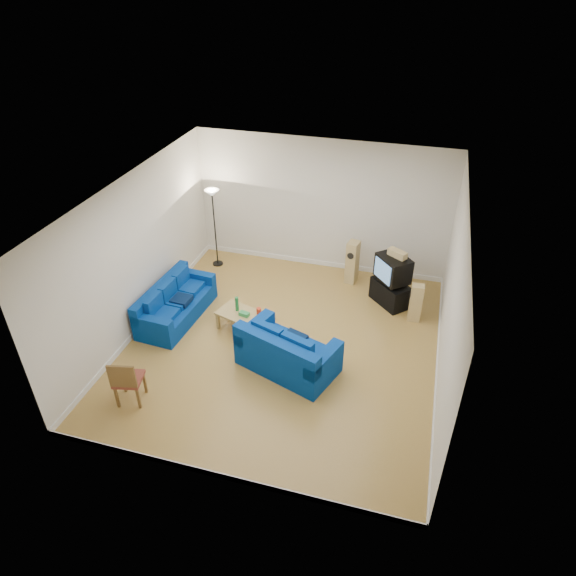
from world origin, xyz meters
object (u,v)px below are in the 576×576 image
(television, at_px, (393,268))
(tv_stand, at_px, (390,293))
(sofa_three_seat, at_px, (174,306))
(sofa_loveseat, at_px, (286,355))
(coffee_table, at_px, (245,317))

(television, bearing_deg, tv_stand, 118.33)
(sofa_three_seat, height_order, television, television)
(sofa_three_seat, xyz_separation_m, tv_stand, (4.35, 1.77, -0.03))
(sofa_three_seat, xyz_separation_m, sofa_loveseat, (2.74, -0.93, 0.05))
(sofa_three_seat, relative_size, television, 2.37)
(sofa_loveseat, bearing_deg, coffee_table, 161.83)
(television, bearing_deg, coffee_table, -96.98)
(sofa_loveseat, distance_m, television, 3.18)
(sofa_loveseat, relative_size, television, 2.31)
(sofa_loveseat, bearing_deg, television, 78.51)
(sofa_loveseat, distance_m, tv_stand, 3.15)
(sofa_loveseat, xyz_separation_m, television, (1.61, 2.69, 0.57))
(sofa_loveseat, height_order, television, television)
(sofa_three_seat, bearing_deg, coffee_table, 91.79)
(sofa_three_seat, height_order, coffee_table, sofa_three_seat)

